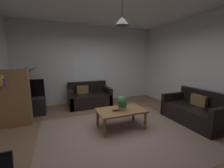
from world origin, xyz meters
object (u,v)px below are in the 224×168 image
object	(u,v)px
coffee_table	(121,112)
book_on_table_1	(115,109)
couch_right_side	(195,112)
pendant_lamp	(122,21)
couch_under_window	(89,98)
potted_palm_corner	(24,88)
remote_on_table_0	(124,108)
tv	(27,89)
tv_stand	(29,107)
book_on_table_0	(115,110)
bookshelf_corner	(14,98)
potted_plant_on_table	(122,103)

from	to	relation	value
coffee_table	book_on_table_1	bearing A→B (deg)	-174.27
couch_right_side	pendant_lamp	xyz separation A→B (m)	(-1.94, 0.42, 2.17)
couch_under_window	book_on_table_1	world-z (taller)	couch_under_window
potted_palm_corner	couch_right_side	bearing A→B (deg)	-31.43
remote_on_table_0	couch_right_side	bearing A→B (deg)	37.44
tv	potted_palm_corner	distance (m)	0.57
coffee_table	pendant_lamp	world-z (taller)	pendant_lamp
tv_stand	pendant_lamp	distance (m)	3.54
tv_stand	coffee_table	bearing A→B (deg)	-37.76
couch_right_side	book_on_table_0	xyz separation A→B (m)	(-2.09, 0.41, 0.20)
book_on_table_1	bookshelf_corner	world-z (taller)	bookshelf_corner
tv	book_on_table_0	bearing A→B (deg)	-39.69
book_on_table_0	potted_plant_on_table	world-z (taller)	potted_plant_on_table
coffee_table	book_on_table_0	distance (m)	0.17
couch_right_side	book_on_table_1	size ratio (longest dim) A/B	10.54
book_on_table_0	book_on_table_1	world-z (taller)	book_on_table_1
book_on_table_0	couch_under_window	bearing A→B (deg)	95.37
tv	potted_palm_corner	world-z (taller)	potted_palm_corner
tv_stand	potted_palm_corner	size ratio (longest dim) A/B	0.60
bookshelf_corner	pendant_lamp	distance (m)	3.12
tv_stand	bookshelf_corner	distance (m)	0.82
tv	pendant_lamp	size ratio (longest dim) A/B	1.76
book_on_table_0	book_on_table_1	bearing A→B (deg)	126.85
couch_under_window	tv	bearing A→B (deg)	-171.58
bookshelf_corner	book_on_table_1	bearing A→B (deg)	-25.44
coffee_table	potted_palm_corner	world-z (taller)	potted_palm_corner
couch_under_window	tv	distance (m)	1.94
coffee_table	remote_on_table_0	world-z (taller)	remote_on_table_0
bookshelf_corner	pendant_lamp	xyz separation A→B (m)	(2.38, -1.04, 1.73)
couch_under_window	potted_palm_corner	distance (m)	2.10
coffee_table	bookshelf_corner	xyz separation A→B (m)	(-2.38, 1.04, 0.33)
tv_stand	tv	world-z (taller)	tv
tv_stand	bookshelf_corner	xyz separation A→B (m)	(-0.19, -0.65, 0.46)
couch_under_window	remote_on_table_0	distance (m)	1.95
potted_palm_corner	pendant_lamp	world-z (taller)	pendant_lamp
tv	potted_palm_corner	xyz separation A→B (m)	(-0.18, 0.54, -0.06)
coffee_table	potted_plant_on_table	distance (m)	0.25
couch_under_window	remote_on_table_0	world-z (taller)	couch_under_window
tv_stand	tv	xyz separation A→B (m)	(0.00, -0.02, 0.54)
tv_stand	bookshelf_corner	world-z (taller)	bookshelf_corner
remote_on_table_0	tv	xyz separation A→B (m)	(-2.30, 1.62, 0.32)
couch_right_side	bookshelf_corner	size ratio (longest dim) A/B	1.09
potted_palm_corner	tv	bearing A→B (deg)	-71.87
potted_plant_on_table	bookshelf_corner	xyz separation A→B (m)	(-2.38, 1.07, 0.08)
couch_right_side	book_on_table_1	bearing A→B (deg)	-101.02
remote_on_table_0	book_on_table_0	bearing A→B (deg)	-111.93
potted_plant_on_table	pendant_lamp	world-z (taller)	pendant_lamp
couch_right_side	bookshelf_corner	bearing A→B (deg)	-108.74
potted_palm_corner	bookshelf_corner	xyz separation A→B (m)	(-0.01, -1.17, -0.02)
book_on_table_1	remote_on_table_0	world-z (taller)	book_on_table_1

